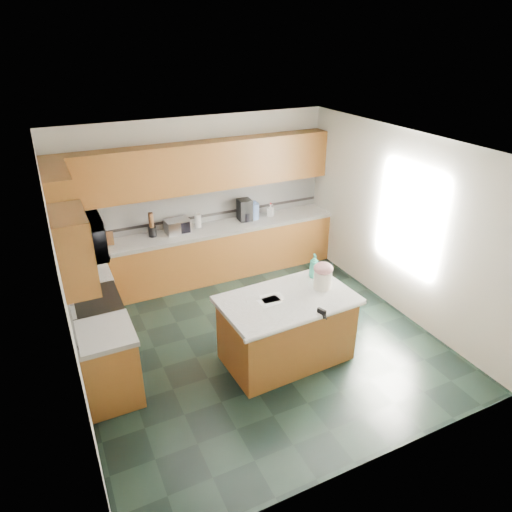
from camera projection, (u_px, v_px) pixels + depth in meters
floor at (257, 340)px, 6.39m from camera, size 4.60×4.60×0.00m
ceiling at (257, 147)px, 5.19m from camera, size 4.60×4.60×0.00m
wall_back at (197, 199)px, 7.66m from camera, size 4.60×0.04×2.70m
wall_front at (375, 360)px, 3.91m from camera, size 4.60×0.04×2.70m
wall_left at (63, 294)px, 4.89m from camera, size 0.04×4.60×2.70m
wall_right at (399, 223)px, 6.69m from camera, size 0.04×4.60×2.70m
back_base_cab at (206, 255)px, 7.81m from camera, size 4.60×0.60×0.86m
back_countertop at (205, 231)px, 7.61m from camera, size 4.60×0.64×0.06m
back_upper_cab at (199, 167)px, 7.25m from camera, size 4.60×0.33×0.78m
back_backsplash at (198, 206)px, 7.69m from camera, size 4.60×0.02×0.63m
back_accent_band at (199, 217)px, 7.77m from camera, size 4.60×0.01×0.05m
left_base_cab_rear at (91, 302)px, 6.46m from camera, size 0.60×0.82×0.86m
left_counter_rear at (85, 274)px, 6.26m from camera, size 0.64×0.82×0.06m
left_base_cab_front at (110, 366)px, 5.23m from camera, size 0.60×0.72×0.86m
left_counter_front at (104, 334)px, 5.02m from camera, size 0.64×0.72×0.06m
left_backsplash at (63, 280)px, 5.40m from camera, size 0.02×2.30×0.63m
left_accent_band at (67, 294)px, 5.48m from camera, size 0.01×2.30×0.05m
left_upper_cab_rear at (59, 200)px, 5.85m from camera, size 0.33×1.09×0.78m
left_upper_cab_front at (74, 250)px, 4.50m from camera, size 0.33×0.72×0.78m
range_body at (99, 331)px, 5.82m from camera, size 0.60×0.76×0.88m
range_oven_door at (123, 328)px, 5.95m from camera, size 0.02×0.68×0.55m
range_cooktop at (94, 301)px, 5.62m from camera, size 0.62×0.78×0.04m
range_handle at (121, 303)px, 5.79m from camera, size 0.02×0.66×0.02m
range_backguard at (70, 297)px, 5.46m from camera, size 0.06×0.76×0.18m
microwave at (82, 239)px, 5.25m from camera, size 0.50×0.73×0.41m
island_base at (286, 331)px, 5.85m from camera, size 1.61×0.97×0.86m
island_top at (288, 300)px, 5.65m from camera, size 1.71×1.07×0.06m
island_bullnose at (309, 321)px, 5.24m from camera, size 1.67×0.14×0.06m
treat_jar at (323, 279)px, 5.81m from camera, size 0.26×0.26×0.24m
treat_jar_lid at (323, 269)px, 5.74m from camera, size 0.25×0.25×0.15m
treat_jar_knob at (324, 265)px, 5.72m from camera, size 0.08×0.03×0.03m
treat_jar_knob_end_l at (321, 266)px, 5.70m from camera, size 0.04×0.04×0.04m
treat_jar_knob_end_r at (326, 264)px, 5.73m from camera, size 0.04×0.04×0.04m
soap_bottle_island at (314, 266)px, 6.04m from camera, size 0.16×0.16×0.34m
paper_sheet_a at (272, 298)px, 5.64m from camera, size 0.29×0.23×0.00m
paper_sheet_b at (270, 301)px, 5.56m from camera, size 0.29×0.23×0.00m
clamp_body at (322, 313)px, 5.32m from camera, size 0.07×0.12×0.10m
clamp_handle at (325, 317)px, 5.27m from camera, size 0.02×0.08×0.02m
knife_block at (110, 238)px, 6.99m from camera, size 0.14×0.17×0.23m
utensil_crock at (152, 232)px, 7.29m from camera, size 0.13×0.13×0.16m
utensil_bundle at (151, 220)px, 7.20m from camera, size 0.08×0.08×0.24m
toaster_oven at (178, 226)px, 7.41m from camera, size 0.41×0.29×0.22m
toaster_oven_door at (180, 229)px, 7.31m from camera, size 0.35×0.01×0.18m
paper_towel at (198, 221)px, 7.59m from camera, size 0.10×0.10×0.23m
paper_towel_base at (198, 227)px, 7.64m from camera, size 0.16×0.16×0.01m
water_jug at (254, 211)px, 7.94m from camera, size 0.17×0.17×0.28m
water_jug_neck at (254, 202)px, 7.87m from camera, size 0.08×0.08×0.04m
coffee_maker at (245, 210)px, 7.87m from camera, size 0.24×0.26×0.37m
coffee_carafe at (246, 217)px, 7.88m from camera, size 0.15×0.15×0.15m
soap_bottle_back at (271, 210)px, 8.07m from camera, size 0.14×0.14×0.22m
soap_back_cap at (271, 204)px, 8.02m from camera, size 0.02×0.02×0.03m
window_light_proxy at (409, 218)px, 6.45m from camera, size 0.02×1.40×1.10m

